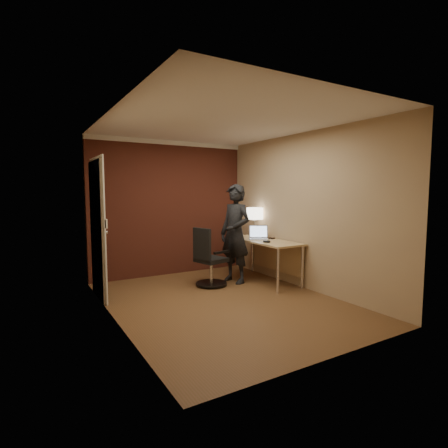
{
  "coord_description": "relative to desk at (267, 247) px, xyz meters",
  "views": [
    {
      "loc": [
        -2.46,
        -4.2,
        1.57
      ],
      "look_at": [
        0.35,
        0.55,
        1.05
      ],
      "focal_mm": 28.0,
      "sensor_mm": 36.0,
      "label": 1
    }
  ],
  "objects": [
    {
      "name": "desk",
      "position": [
        0.0,
        0.0,
        0.0
      ],
      "size": [
        0.6,
        1.5,
        0.73
      ],
      "color": "tan",
      "rests_on": "ground"
    },
    {
      "name": "mouse",
      "position": [
        -0.22,
        -0.27,
        0.14
      ],
      "size": [
        0.09,
        0.12,
        0.03
      ],
      "primitive_type": "cube",
      "rotation": [
        0.0,
        0.0,
        0.38
      ],
      "color": "black",
      "rests_on": "desk"
    },
    {
      "name": "office_chair",
      "position": [
        -1.05,
        0.21,
        -0.18
      ],
      "size": [
        0.53,
        0.59,
        0.96
      ],
      "color": "black",
      "rests_on": "ground"
    },
    {
      "name": "laptop",
      "position": [
        -0.07,
        0.16,
        0.19
      ],
      "size": [
        0.42,
        0.39,
        0.23
      ],
      "color": "silver",
      "rests_on": "desk"
    },
    {
      "name": "room",
      "position": [
        -1.53,
        0.95,
        0.77
      ],
      "size": [
        4.0,
        4.0,
        4.0
      ],
      "color": "brown",
      "rests_on": "ground"
    },
    {
      "name": "person",
      "position": [
        -0.52,
        0.22,
        0.24
      ],
      "size": [
        0.55,
        0.7,
        1.69
      ],
      "primitive_type": "imported",
      "rotation": [
        0.0,
        0.0,
        -1.31
      ],
      "color": "black",
      "rests_on": "ground"
    },
    {
      "name": "wallet",
      "position": [
        0.13,
        0.06,
        0.14
      ],
      "size": [
        0.12,
        0.13,
        0.02
      ],
      "primitive_type": "cube",
      "rotation": [
        0.0,
        0.0,
        0.29
      ],
      "color": "black",
      "rests_on": "desk"
    },
    {
      "name": "desk_lamp",
      "position": [
        0.09,
        0.51,
        0.55
      ],
      "size": [
        0.22,
        0.22,
        0.54
      ],
      "color": "silver",
      "rests_on": "desk"
    }
  ]
}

